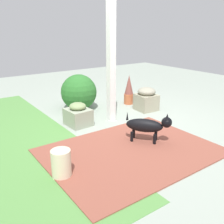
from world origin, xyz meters
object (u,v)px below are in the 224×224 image
porch_pillar (111,62)px  dog (148,125)px  terracotta_pot_spiky (129,90)px  stone_planter_nearest (146,99)px  stone_planter_far (78,115)px  ceramic_urn (61,164)px  round_shrub (79,92)px

porch_pillar → dog: (-1.14, 0.12, -0.83)m
terracotta_pot_spiky → stone_planter_nearest: bearing=-178.9°
stone_planter_nearest → dog: bearing=137.8°
terracotta_pot_spiky → stone_planter_far: bearing=107.7°
stone_planter_far → ceramic_urn: 1.69m
stone_planter_far → dog: bearing=-157.7°
dog → ceramic_urn: size_ratio=1.80×
round_shrub → terracotta_pot_spiky: size_ratio=1.13×
porch_pillar → round_shrub: 1.20m
stone_planter_nearest → round_shrub: 1.45m
porch_pillar → stone_planter_nearest: size_ratio=4.45×
terracotta_pot_spiky → dog: (-1.78, 1.08, -0.04)m
porch_pillar → stone_planter_nearest: 1.30m
stone_planter_far → ceramic_urn: size_ratio=1.34×
terracotta_pot_spiky → ceramic_urn: terracotta_pot_spiky is taller
stone_planter_far → terracotta_pot_spiky: (0.51, -1.60, 0.13)m
stone_planter_far → dog: dog is taller
ceramic_urn → dog: bearing=-85.8°
stone_planter_far → dog: 1.38m
round_shrub → stone_planter_nearest: bearing=-127.4°
stone_planter_nearest → round_shrub: size_ratio=0.65×
ceramic_urn → porch_pillar: bearing=-52.3°
stone_planter_nearest → dog: (-1.20, 1.09, 0.04)m
dog → stone_planter_nearest: bearing=-42.2°
stone_planter_far → round_shrub: (0.81, -0.47, 0.19)m
stone_planter_far → terracotta_pot_spiky: terracotta_pot_spiky is taller
stone_planter_nearest → ceramic_urn: (-1.31, 2.58, -0.07)m
terracotta_pot_spiky → ceramic_urn: (-1.89, 2.57, -0.15)m
stone_planter_nearest → ceramic_urn: stone_planter_nearest is taller
porch_pillar → stone_planter_far: 1.13m
stone_planter_nearest → terracotta_pot_spiky: bearing=1.1°
round_shrub → terracotta_pot_spiky: 1.17m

